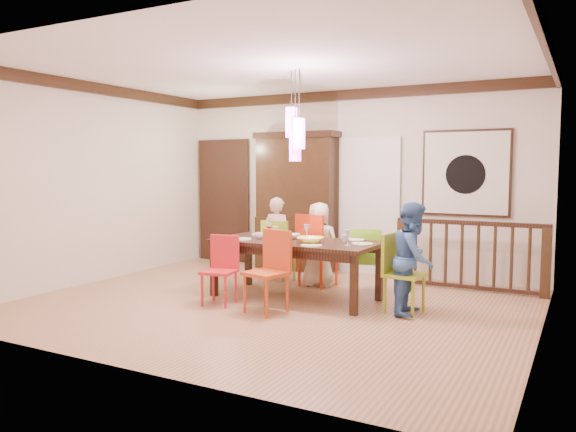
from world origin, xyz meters
The scene contains 37 objects.
floor centered at (0.00, 0.00, 0.00)m, with size 6.00×6.00×0.00m, color #946648.
ceiling centered at (0.00, 0.00, 2.90)m, with size 6.00×6.00×0.00m, color white.
wall_back centered at (0.00, 2.50, 1.45)m, with size 6.00×6.00×0.00m, color beige.
wall_left centered at (-3.00, 0.00, 1.45)m, with size 5.00×5.00×0.00m, color beige.
wall_right centered at (3.00, 0.00, 1.45)m, with size 5.00×5.00×0.00m, color beige.
crown_molding centered at (0.00, 0.00, 2.82)m, with size 6.00×5.00×0.16m, color black, non-canonical shape.
panel_door centered at (-2.40, 2.45, 1.05)m, with size 1.04×0.07×2.24m, color black.
white_doorway centered at (0.35, 2.46, 1.05)m, with size 0.97×0.05×2.22m, color silver.
painting centered at (1.80, 2.46, 1.60)m, with size 1.25×0.06×1.25m.
pendant_cluster centered at (0.08, 0.43, 2.11)m, with size 0.27×0.21×1.14m.
dining_table centered at (0.08, 0.43, 0.67)m, with size 2.16×1.03×0.75m.
chair_far_left centered at (-0.60, 1.25, 0.53)m, with size 0.46×0.46×0.92m.
chair_far_mid centered at (0.02, 1.25, 0.59)m, with size 0.54×0.54×1.03m.
chair_far_right centered at (0.78, 1.18, 0.50)m, with size 0.48×0.48×0.88m.
chair_near_left centered at (-0.58, -0.31, 0.48)m, with size 0.44×0.44×0.84m.
chair_near_mid centered at (0.12, -0.37, 0.55)m, with size 0.52×0.52×0.95m.
chair_end_right centered at (1.53, 0.39, 0.53)m, with size 0.45×0.45×0.92m.
china_hutch centered at (-0.86, 2.30, 1.13)m, with size 1.43×0.46×2.25m.
balustrade centered at (1.98, 1.95, 0.50)m, with size 2.02×0.12×0.96m.
person_far_left centered at (-0.68, 1.33, 0.62)m, with size 0.45×0.30×1.24m, color beige.
person_far_mid centered at (0.04, 1.25, 0.60)m, with size 0.58×0.38×1.19m, color beige.
person_end_right centered at (1.64, 0.38, 0.64)m, with size 0.63×0.49×1.29m, color #38609F.
serving_bowl centered at (0.38, 0.25, 0.79)m, with size 0.33×0.33×0.08m, color gold.
small_bowl centered at (-0.02, 0.55, 0.78)m, with size 0.21×0.21×0.07m, color white.
cup_left centered at (-0.41, 0.35, 0.79)m, with size 0.11×0.11×0.09m, color silver.
cup_right centered at (0.70, 0.62, 0.80)m, with size 0.10×0.10×0.09m, color silver.
plate_far_left centered at (-0.62, 0.74, 0.76)m, with size 0.26×0.26×0.01m, color white.
plate_far_mid centered at (0.05, 0.70, 0.76)m, with size 0.26×0.26×0.01m, color white.
plate_far_right centered at (0.75, 0.78, 0.76)m, with size 0.26×0.26×0.01m, color white.
plate_near_left centered at (-0.58, 0.18, 0.76)m, with size 0.26×0.26×0.01m, color white.
plate_near_mid centered at (0.49, 0.07, 0.76)m, with size 0.26×0.26×0.01m, color white.
plate_end_right centered at (0.98, 0.47, 0.76)m, with size 0.26×0.26×0.01m, color white.
wine_glass_a centered at (-0.39, 0.58, 0.84)m, with size 0.08×0.08×0.19m, color #590C19, non-canonical shape.
wine_glass_b centered at (0.15, 0.62, 0.84)m, with size 0.08×0.08×0.19m, color silver, non-canonical shape.
wine_glass_c centered at (-0.09, 0.22, 0.84)m, with size 0.08×0.08×0.19m, color #590C19, non-canonical shape.
wine_glass_d centered at (0.85, 0.31, 0.84)m, with size 0.08×0.08×0.19m, color silver, non-canonical shape.
napkin centered at (-0.02, 0.07, 0.76)m, with size 0.18×0.14×0.01m, color #D83359.
Camera 1 is at (3.36, -5.89, 1.69)m, focal length 35.00 mm.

